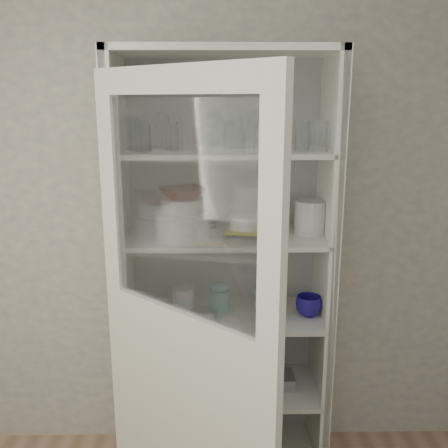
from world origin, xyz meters
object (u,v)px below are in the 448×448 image
at_px(cream_bowl, 182,205).
at_px(yellow_trivet, 244,230).
at_px(plate_stack_back, 182,221).
at_px(measuring_cups, 203,314).
at_px(plate_stack_front, 183,225).
at_px(goblet_0, 162,128).
at_px(glass_platter, 244,233).
at_px(white_canister, 184,300).
at_px(goblet_2, 256,127).
at_px(white_ramekin, 244,222).
at_px(mug_teal, 263,298).
at_px(cream_dish, 201,379).
at_px(grey_bowl_stack, 311,217).
at_px(tin_box, 275,380).
at_px(goblet_1, 214,128).
at_px(mug_blue, 309,306).
at_px(goblet_3, 263,131).
at_px(pantry_cabinet, 224,292).
at_px(teal_jar, 219,298).
at_px(mug_white, 265,312).
at_px(terracotta_bowl, 182,193).
at_px(cupboard_door, 184,365).

bearing_deg(cream_bowl, yellow_trivet, 10.23).
relative_size(plate_stack_back, measuring_cups, 1.88).
xyz_separation_m(plate_stack_front, measuring_cups, (0.09, 0.01, -0.44)).
xyz_separation_m(goblet_0, glass_platter, (0.38, -0.10, -0.48)).
bearing_deg(white_canister, goblet_2, 15.53).
xyz_separation_m(cream_bowl, white_ramekin, (0.28, 0.05, -0.09)).
xyz_separation_m(white_ramekin, mug_teal, (0.10, 0.07, -0.41)).
relative_size(white_canister, cream_dish, 0.49).
distance_m(white_ramekin, grey_bowl_stack, 0.32).
bearing_deg(white_ramekin, tin_box, 3.10).
height_order(goblet_1, mug_teal, goblet_1).
xyz_separation_m(goblet_2, plate_stack_back, (-0.36, 0.02, -0.46)).
height_order(glass_platter, white_canister, glass_platter).
relative_size(goblet_1, mug_blue, 1.44).
relative_size(goblet_3, plate_stack_front, 0.60).
xyz_separation_m(plate_stack_front, white_canister, (-0.01, 0.07, -0.40)).
relative_size(goblet_0, plate_stack_front, 0.72).
bearing_deg(cream_dish, white_ramekin, -0.59).
bearing_deg(cream_bowl, cream_dish, 35.41).
relative_size(pantry_cabinet, grey_bowl_stack, 13.12).
relative_size(mug_blue, teal_jar, 1.06).
relative_size(pantry_cabinet, tin_box, 10.75).
xyz_separation_m(mug_teal, mug_white, (-0.00, -0.17, -0.00)).
relative_size(pantry_cabinet, measuring_cups, 20.62).
distance_m(goblet_1, grey_bowl_stack, 0.62).
distance_m(terracotta_bowl, grey_bowl_stack, 0.62).
height_order(pantry_cabinet, cupboard_door, pantry_cabinet).
xyz_separation_m(mug_teal, tin_box, (0.06, -0.06, -0.42)).
bearing_deg(mug_blue, plate_stack_front, 159.41).
height_order(goblet_0, mug_teal, goblet_0).
relative_size(pantry_cabinet, cream_bowl, 10.58).
relative_size(cupboard_door, mug_blue, 15.80).
distance_m(cupboard_door, mug_teal, 0.68).
bearing_deg(terracotta_bowl, measuring_cups, 5.09).
xyz_separation_m(mug_blue, white_canister, (-0.61, 0.05, 0.01)).
bearing_deg(white_ramekin, plate_stack_front, -169.77).
height_order(goblet_3, glass_platter, goblet_3).
xyz_separation_m(grey_bowl_stack, teal_jar, (-0.43, 0.03, -0.42)).
relative_size(goblet_2, mug_blue, 1.48).
height_order(plate_stack_back, terracotta_bowl, terracotta_bowl).
bearing_deg(cupboard_door, cream_dish, 126.11).
distance_m(plate_stack_back, glass_platter, 0.33).
relative_size(pantry_cabinet, goblet_1, 11.53).
height_order(white_ramekin, mug_white, white_ramekin).
height_order(yellow_trivet, tin_box, yellow_trivet).
distance_m(plate_stack_front, mug_blue, 0.73).
bearing_deg(goblet_0, plate_stack_front, -57.34).
bearing_deg(goblet_0, teal_jar, -9.19).
distance_m(pantry_cabinet, goblet_1, 0.82).
distance_m(goblet_3, yellow_trivet, 0.47).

